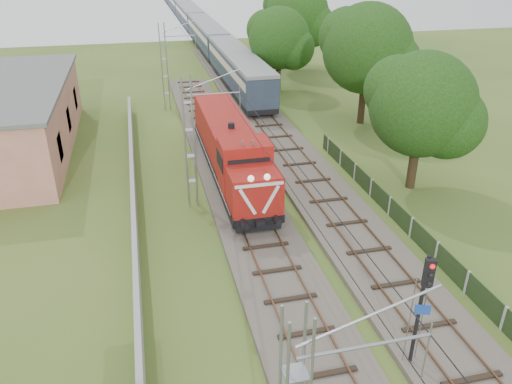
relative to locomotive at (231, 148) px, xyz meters
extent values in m
plane|color=#3B5A21|center=(0.00, -15.35, -2.16)|extent=(140.00, 140.00, 0.00)
cube|color=#6B6054|center=(0.00, -8.35, -2.01)|extent=(4.20, 70.00, 0.30)
cube|color=black|center=(0.00, -8.35, -1.81)|extent=(2.40, 70.00, 0.10)
cube|color=brown|center=(-0.85, -8.35, -1.74)|extent=(0.08, 70.00, 0.05)
cube|color=brown|center=(0.85, -8.35, -1.74)|extent=(0.08, 70.00, 0.05)
cube|color=#6B6054|center=(5.00, 4.65, -2.01)|extent=(4.20, 80.00, 0.30)
cube|color=black|center=(5.00, 4.65, -1.81)|extent=(2.40, 80.00, 0.10)
cube|color=brown|center=(4.15, 4.65, -1.74)|extent=(0.08, 80.00, 0.05)
cube|color=brown|center=(5.85, 4.65, -1.74)|extent=(0.08, 80.00, 0.05)
cylinder|color=gray|center=(-1.50, -23.35, 4.64)|extent=(3.00, 0.08, 0.08)
cylinder|color=gray|center=(-1.50, -3.35, 4.64)|extent=(3.00, 0.08, 0.08)
cylinder|color=gray|center=(-1.50, 16.65, 4.64)|extent=(3.00, 0.08, 0.08)
cylinder|color=black|center=(0.00, -3.35, 3.34)|extent=(0.03, 70.00, 0.03)
cylinder|color=black|center=(0.00, -3.35, 4.64)|extent=(0.03, 70.00, 0.03)
cube|color=#9E9E99|center=(-6.50, -3.35, -1.41)|extent=(0.25, 40.00, 1.50)
cube|color=tan|center=(-15.00, 8.65, 0.34)|extent=(8.00, 20.00, 5.00)
cube|color=#606060|center=(-15.00, 8.65, 2.94)|extent=(8.40, 20.40, 0.25)
cube|color=black|center=(-11.05, 2.65, 0.04)|extent=(0.10, 1.60, 1.80)
cube|color=black|center=(-11.05, 8.65, 0.04)|extent=(0.10, 1.60, 1.80)
cube|color=black|center=(-11.05, 14.65, 0.04)|extent=(0.10, 1.60, 1.80)
cube|color=black|center=(8.00, -12.35, -1.56)|extent=(0.05, 32.00, 1.15)
cube|color=#9E9E99|center=(8.00, 2.65, -1.56)|extent=(0.12, 0.12, 1.20)
cube|color=black|center=(0.00, 0.12, -1.19)|extent=(2.87, 16.25, 0.48)
cube|color=black|center=(0.00, -5.14, -1.47)|extent=(2.10, 3.44, 0.48)
cube|color=black|center=(0.00, 5.37, -1.47)|extent=(2.10, 3.44, 0.48)
cube|color=black|center=(0.00, -7.91, -1.57)|extent=(2.49, 0.24, 0.33)
cube|color=maroon|center=(0.00, -6.81, 0.15)|extent=(2.77, 2.39, 2.20)
sphere|color=white|center=(-0.43, -7.96, 1.39)|extent=(0.34, 0.34, 0.34)
sphere|color=white|center=(0.43, -7.96, 1.39)|extent=(0.34, 0.34, 0.34)
cube|color=silver|center=(-0.62, -8.03, 0.10)|extent=(0.96, 0.06, 1.60)
cube|color=silver|center=(0.62, -8.03, 0.10)|extent=(0.96, 0.06, 1.60)
cube|color=silver|center=(0.00, -8.03, 1.01)|extent=(2.58, 0.06, 0.17)
cube|color=maroon|center=(0.00, -4.47, 0.58)|extent=(2.87, 2.29, 3.06)
cube|color=black|center=(0.00, -5.64, 1.06)|extent=(2.39, 0.06, 0.86)
cube|color=maroon|center=(0.00, 2.46, 0.29)|extent=(2.68, 11.57, 2.49)
cylinder|color=black|center=(0.00, -0.46, 1.68)|extent=(0.42, 0.42, 0.38)
cylinder|color=gray|center=(-0.29, -5.24, 2.25)|extent=(0.11, 0.11, 0.33)
cylinder|color=gray|center=(0.29, -5.24, 2.25)|extent=(0.11, 0.11, 0.33)
cube|color=black|center=(5.00, 21.75, -1.27)|extent=(2.87, 21.77, 0.49)
cube|color=#2C3949|center=(5.00, 21.75, 0.32)|extent=(2.97, 21.77, 2.67)
cube|color=beige|center=(5.00, 21.75, 0.81)|extent=(3.01, 20.90, 0.74)
cube|color=gray|center=(5.00, 21.75, 1.80)|extent=(3.02, 21.77, 0.35)
cube|color=black|center=(5.00, 44.51, -1.27)|extent=(2.87, 21.77, 0.49)
cube|color=#2C3949|center=(5.00, 44.51, 0.32)|extent=(2.97, 21.77, 2.67)
cube|color=beige|center=(5.00, 44.51, 0.81)|extent=(3.01, 20.90, 0.74)
cube|color=gray|center=(5.00, 44.51, 1.80)|extent=(3.02, 21.77, 0.35)
cube|color=black|center=(5.00, 67.27, -1.27)|extent=(2.87, 21.77, 0.49)
cube|color=#2C3949|center=(5.00, 67.27, 0.32)|extent=(2.97, 21.77, 2.67)
cube|color=beige|center=(5.00, 67.27, 0.81)|extent=(3.01, 20.90, 0.74)
cube|color=gray|center=(5.00, 67.27, 1.80)|extent=(3.02, 21.77, 0.35)
cube|color=black|center=(5.00, 90.04, -1.27)|extent=(2.87, 21.77, 0.49)
cube|color=#2C3949|center=(5.00, 90.04, 0.32)|extent=(2.97, 21.77, 2.67)
cube|color=beige|center=(5.00, 90.04, 0.81)|extent=(3.01, 20.90, 0.74)
cube|color=black|center=(5.00, 112.80, -1.27)|extent=(2.87, 21.77, 0.49)
cylinder|color=black|center=(3.32, -18.27, 0.33)|extent=(0.14, 0.14, 4.99)
cube|color=black|center=(3.32, -18.42, 2.23)|extent=(0.40, 0.32, 1.10)
sphere|color=red|center=(3.32, -18.53, 2.57)|extent=(0.18, 0.18, 0.18)
sphere|color=black|center=(3.32, -18.53, 2.23)|extent=(0.18, 0.18, 0.18)
sphere|color=black|center=(3.32, -18.53, 1.88)|extent=(0.18, 0.18, 0.18)
cube|color=#1A3FA0|center=(3.37, -18.39, 0.63)|extent=(0.54, 0.22, 0.40)
cylinder|color=#3A2B17|center=(11.12, -4.17, -0.19)|extent=(0.59, 0.59, 3.94)
sphere|color=black|center=(11.12, -4.17, 3.39)|extent=(6.45, 6.45, 6.45)
sphere|color=black|center=(12.41, -5.14, 2.50)|extent=(4.51, 4.51, 4.51)
sphere|color=black|center=(9.99, -3.05, 4.11)|extent=(4.19, 4.19, 4.19)
cylinder|color=#3A2B17|center=(13.37, 8.73, 0.13)|extent=(0.60, 0.60, 4.58)
sphere|color=black|center=(13.37, 8.73, 4.29)|extent=(7.49, 7.49, 7.49)
sphere|color=black|center=(14.87, 7.61, 3.25)|extent=(5.25, 5.25, 5.25)
sphere|color=black|center=(12.06, 10.04, 5.12)|extent=(4.87, 4.87, 4.87)
cylinder|color=#3A2B17|center=(9.25, 21.14, -0.22)|extent=(0.55, 0.55, 3.89)
sphere|color=black|center=(9.25, 21.14, 3.32)|extent=(6.37, 6.37, 6.37)
sphere|color=black|center=(10.53, 20.18, 2.44)|extent=(4.46, 4.46, 4.46)
sphere|color=black|center=(8.14, 22.26, 4.03)|extent=(4.14, 4.14, 4.14)
cylinder|color=#3A2B17|center=(14.06, 30.27, 0.20)|extent=(0.64, 0.64, 4.72)
sphere|color=black|center=(14.06, 30.27, 4.48)|extent=(7.72, 7.72, 7.72)
sphere|color=black|center=(15.60, 29.11, 3.41)|extent=(5.40, 5.40, 5.40)
sphere|color=black|center=(12.71, 31.62, 5.34)|extent=(5.02, 5.02, 5.02)
camera|label=1|loc=(-5.53, -30.45, 12.13)|focal=35.00mm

